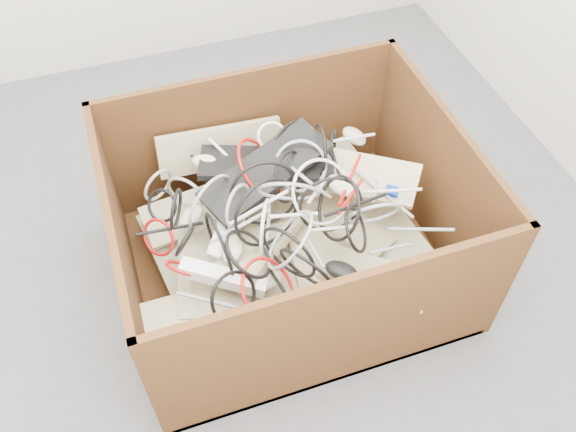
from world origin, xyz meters
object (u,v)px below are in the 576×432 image
object	(u,v)px
power_strip_left	(227,222)
vga_plug	(392,191)
cardboard_box	(286,246)
power_strip_right	(223,277)

from	to	relation	value
power_strip_left	vga_plug	xyz separation A→B (m)	(0.60, -0.04, -0.01)
power_strip_left	vga_plug	world-z (taller)	power_strip_left
cardboard_box	power_strip_right	size ratio (longest dim) A/B	4.15
power_strip_right	vga_plug	xyz separation A→B (m)	(0.67, 0.16, 0.01)
cardboard_box	vga_plug	bearing A→B (deg)	-3.56
cardboard_box	power_strip_left	size ratio (longest dim) A/B	4.43
power_strip_right	vga_plug	world-z (taller)	power_strip_right
power_strip_right	vga_plug	bearing A→B (deg)	43.34
cardboard_box	vga_plug	xyz separation A→B (m)	(0.40, -0.02, 0.19)
power_strip_left	power_strip_right	distance (m)	0.22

